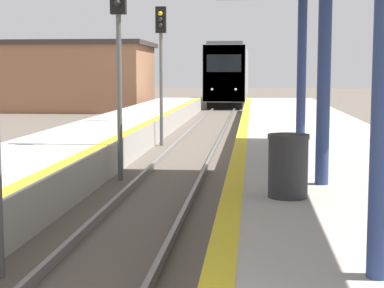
# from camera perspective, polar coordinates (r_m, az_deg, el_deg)

# --- Properties ---
(train) EXTENTS (2.88, 22.30, 4.65)m
(train) POSITION_cam_1_polar(r_m,az_deg,el_deg) (54.05, 3.38, 6.20)
(train) COLOR black
(train) RESTS_ON ground
(signal_mid) EXTENTS (0.36, 0.31, 4.83)m
(signal_mid) POSITION_cam_1_polar(r_m,az_deg,el_deg) (15.30, -6.54, 9.25)
(signal_mid) COLOR #595959
(signal_mid) RESTS_ON ground
(signal_far) EXTENTS (0.36, 0.31, 4.83)m
(signal_far) POSITION_cam_1_polar(r_m,az_deg,el_deg) (22.54, -2.77, 8.38)
(signal_far) COLOR #595959
(signal_far) RESTS_ON ground
(trash_bin) EXTENTS (0.58, 0.58, 0.88)m
(trash_bin) POSITION_cam_1_polar(r_m,az_deg,el_deg) (8.97, 8.54, -1.93)
(trash_bin) COLOR #262628
(trash_bin) RESTS_ON platform_right
(station_building) EXTENTS (10.30, 7.58, 4.56)m
(station_building) POSITION_cam_1_polar(r_m,az_deg,el_deg) (43.89, -10.46, 5.95)
(station_building) COLOR #9E6B4C
(station_building) RESTS_ON ground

